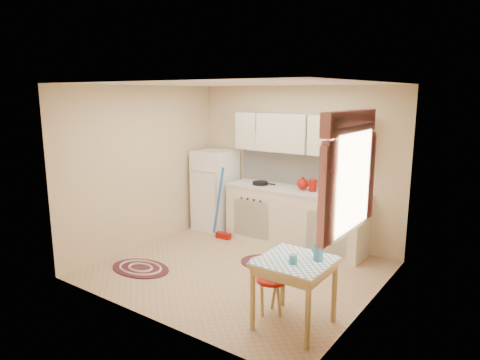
# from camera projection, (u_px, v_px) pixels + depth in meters

# --- Properties ---
(room_shell) EXTENTS (3.64, 3.60, 2.52)m
(room_shell) POSITION_uv_depth(u_px,v_px,m) (257.00, 154.00, 5.67)
(room_shell) COLOR tan
(room_shell) RESTS_ON ground
(fridge) EXTENTS (0.65, 0.60, 1.40)m
(fridge) POSITION_uv_depth(u_px,v_px,m) (215.00, 190.00, 7.53)
(fridge) COLOR white
(fridge) RESTS_ON ground
(broom) EXTENTS (0.29, 0.14, 1.20)m
(broom) POSITION_uv_depth(u_px,v_px,m) (223.00, 204.00, 7.02)
(broom) COLOR blue
(broom) RESTS_ON ground
(base_cabinets) EXTENTS (2.25, 0.60, 0.88)m
(base_cabinets) POSITION_uv_depth(u_px,v_px,m) (295.00, 219.00, 6.74)
(base_cabinets) COLOR silver
(base_cabinets) RESTS_ON ground
(countertop) EXTENTS (2.27, 0.62, 0.04)m
(countertop) POSITION_uv_depth(u_px,v_px,m) (295.00, 190.00, 6.64)
(countertop) COLOR silver
(countertop) RESTS_ON base_cabinets
(frying_pan) EXTENTS (0.28, 0.28, 0.05)m
(frying_pan) POSITION_uv_depth(u_px,v_px,m) (260.00, 183.00, 6.94)
(frying_pan) COLOR black
(frying_pan) RESTS_ON countertop
(red_kettle) EXTENTS (0.21, 0.20, 0.20)m
(red_kettle) POSITION_uv_depth(u_px,v_px,m) (303.00, 184.00, 6.55)
(red_kettle) COLOR #970C05
(red_kettle) RESTS_ON countertop
(red_canister) EXTENTS (0.14, 0.14, 0.16)m
(red_canister) POSITION_uv_depth(u_px,v_px,m) (313.00, 186.00, 6.46)
(red_canister) COLOR #970C05
(red_canister) RESTS_ON countertop
(table) EXTENTS (0.72, 0.72, 0.72)m
(table) POSITION_uv_depth(u_px,v_px,m) (294.00, 293.00, 4.41)
(table) COLOR tan
(table) RESTS_ON ground
(stool) EXTENTS (0.42, 0.42, 0.42)m
(stool) POSITION_uv_depth(u_px,v_px,m) (272.00, 296.00, 4.67)
(stool) COLOR #970C05
(stool) RESTS_ON ground
(coffee_pot) EXTENTS (0.16, 0.15, 0.25)m
(coffee_pot) POSITION_uv_depth(u_px,v_px,m) (319.00, 249.00, 4.29)
(coffee_pot) COLOR teal
(coffee_pot) RESTS_ON table
(mug) EXTENTS (0.11, 0.11, 0.10)m
(mug) POSITION_uv_depth(u_px,v_px,m) (293.00, 260.00, 4.23)
(mug) COLOR teal
(mug) RESTS_ON table
(rug_center) EXTENTS (1.14, 0.88, 0.02)m
(rug_center) POSITION_uv_depth(u_px,v_px,m) (275.00, 264.00, 6.04)
(rug_center) COLOR maroon
(rug_center) RESTS_ON ground
(rug_left) EXTENTS (0.93, 0.66, 0.02)m
(rug_left) POSITION_uv_depth(u_px,v_px,m) (140.00, 268.00, 5.90)
(rug_left) COLOR maroon
(rug_left) RESTS_ON ground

